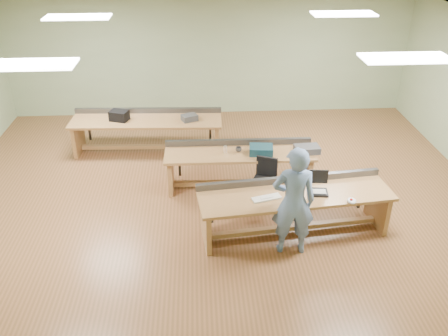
{
  "coord_description": "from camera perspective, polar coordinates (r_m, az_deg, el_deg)",
  "views": [
    {
      "loc": [
        -0.33,
        -7.66,
        4.77
      ],
      "look_at": [
        0.09,
        -0.6,
        0.85
      ],
      "focal_mm": 38.0,
      "sensor_mm": 36.0,
      "label": 1
    }
  ],
  "objects": [
    {
      "name": "task_chair",
      "position": [
        8.6,
        4.82,
        -2.32
      ],
      "size": [
        0.6,
        0.6,
        0.85
      ],
      "rotation": [
        0.0,
        0.0,
        -0.4
      ],
      "color": "black",
      "rests_on": "floor"
    },
    {
      "name": "keyboard",
      "position": [
        7.46,
        5.14,
        -3.63
      ],
      "size": [
        0.49,
        0.28,
        0.03
      ],
      "primitive_type": "cube",
      "rotation": [
        0.0,
        0.0,
        0.28
      ],
      "color": "beige",
      "rests_on": "workbench_front"
    },
    {
      "name": "wall_back",
      "position": [
        12.11,
        -1.78,
        13.33
      ],
      "size": [
        10.0,
        0.04,
        3.0
      ],
      "primitive_type": "cube",
      "color": "#97AC82",
      "rests_on": "floor"
    },
    {
      "name": "ceiling",
      "position": [
        7.87,
        -0.96,
        16.0
      ],
      "size": [
        10.0,
        10.0,
        0.0
      ],
      "primitive_type": "plane",
      "color": "silver",
      "rests_on": "wall_back"
    },
    {
      "name": "workbench_mid",
      "position": [
        8.95,
        1.86,
        0.89
      ],
      "size": [
        2.8,
        0.78,
        0.86
      ],
      "rotation": [
        0.0,
        0.0,
        -0.01
      ],
      "color": "#A66E46",
      "rests_on": "floor"
    },
    {
      "name": "mug",
      "position": [
        8.84,
        1.76,
        2.25
      ],
      "size": [
        0.14,
        0.14,
        0.09
      ],
      "primitive_type": "imported",
      "rotation": [
        0.0,
        0.0,
        0.34
      ],
      "color": "#363638",
      "rests_on": "workbench_mid"
    },
    {
      "name": "wall_front",
      "position": [
        4.92,
        1.35,
        -12.7
      ],
      "size": [
        10.0,
        0.04,
        3.0
      ],
      "primitive_type": "cube",
      "color": "#97AC82",
      "rests_on": "floor"
    },
    {
      "name": "tray_back",
      "position": [
        10.18,
        -4.18,
        6.06
      ],
      "size": [
        0.39,
        0.34,
        0.13
      ],
      "primitive_type": "cube",
      "rotation": [
        0.0,
        0.0,
        0.41
      ],
      "color": "#363638",
      "rests_on": "workbench_back"
    },
    {
      "name": "person",
      "position": [
        7.16,
        8.36,
        -4.04
      ],
      "size": [
        0.68,
        0.46,
        1.81
      ],
      "primitive_type": "imported",
      "rotation": [
        0.0,
        0.0,
        3.1
      ],
      "color": "#6880AA",
      "rests_on": "floor"
    },
    {
      "name": "workbench_front",
      "position": [
        7.77,
        8.46,
        -4.14
      ],
      "size": [
        3.19,
        1.18,
        0.86
      ],
      "rotation": [
        0.0,
        0.0,
        0.11
      ],
      "color": "#A66E46",
      "rests_on": "floor"
    },
    {
      "name": "workbench_back",
      "position": [
        10.46,
        -9.23,
        4.91
      ],
      "size": [
        3.27,
        1.01,
        0.86
      ],
      "rotation": [
        0.0,
        0.0,
        -0.05
      ],
      "color": "#A66E46",
      "rests_on": "floor"
    },
    {
      "name": "laptop_base",
      "position": [
        7.71,
        11.25,
        -2.9
      ],
      "size": [
        0.33,
        0.28,
        0.03
      ],
      "primitive_type": "cube",
      "rotation": [
        0.0,
        0.0,
        -0.11
      ],
      "color": "black",
      "rests_on": "workbench_front"
    },
    {
      "name": "fluor_panels",
      "position": [
        7.87,
        -0.95,
        15.78
      ],
      "size": [
        6.2,
        3.5,
        0.03
      ],
      "color": "white",
      "rests_on": "ceiling"
    },
    {
      "name": "trackball_mouse",
      "position": [
        7.58,
        15.1,
        -3.83
      ],
      "size": [
        0.14,
        0.17,
        0.07
      ],
      "primitive_type": "ellipsoid",
      "rotation": [
        0.0,
        0.0,
        0.02
      ],
      "color": "white",
      "rests_on": "workbench_front"
    },
    {
      "name": "parts_bin_teal",
      "position": [
        8.77,
        4.48,
        2.18
      ],
      "size": [
        0.46,
        0.37,
        0.15
      ],
      "primitive_type": "cube",
      "rotation": [
        0.0,
        0.0,
        -0.11
      ],
      "color": "#12313C",
      "rests_on": "workbench_mid"
    },
    {
      "name": "storage_box_back",
      "position": [
        10.39,
        -12.49,
        6.18
      ],
      "size": [
        0.44,
        0.38,
        0.21
      ],
      "primitive_type": "cube",
      "rotation": [
        0.0,
        0.0,
        -0.35
      ],
      "color": "black",
      "rests_on": "workbench_back"
    },
    {
      "name": "laptop_screen",
      "position": [
        7.7,
        11.29,
        -1.01
      ],
      "size": [
        0.3,
        0.05,
        0.24
      ],
      "primitive_type": "cube",
      "rotation": [
        0.0,
        0.0,
        -0.11
      ],
      "color": "black",
      "rests_on": "laptop_base"
    },
    {
      "name": "drinks_can",
      "position": [
        8.79,
        0.17,
        2.26
      ],
      "size": [
        0.09,
        0.09,
        0.13
      ],
      "primitive_type": "cylinder",
      "rotation": [
        0.0,
        0.0,
        0.26
      ],
      "color": "silver",
      "rests_on": "workbench_mid"
    },
    {
      "name": "parts_bin_grey",
      "position": [
        8.93,
        9.95,
        2.24
      ],
      "size": [
        0.48,
        0.33,
        0.12
      ],
      "primitive_type": "cube",
      "rotation": [
        0.0,
        0.0,
        0.08
      ],
      "color": "#363638",
      "rests_on": "workbench_mid"
    },
    {
      "name": "floor",
      "position": [
        9.03,
        -0.8,
        -2.9
      ],
      "size": [
        10.0,
        10.0,
        0.0
      ],
      "primitive_type": "plane",
      "color": "brown",
      "rests_on": "ground"
    },
    {
      "name": "camera_bag",
      "position": [
        7.73,
        8.86,
        -2.05
      ],
      "size": [
        0.27,
        0.23,
        0.16
      ],
      "primitive_type": "cube",
      "rotation": [
        0.0,
        0.0,
        -0.39
      ],
      "color": "black",
      "rests_on": "workbench_front"
    }
  ]
}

